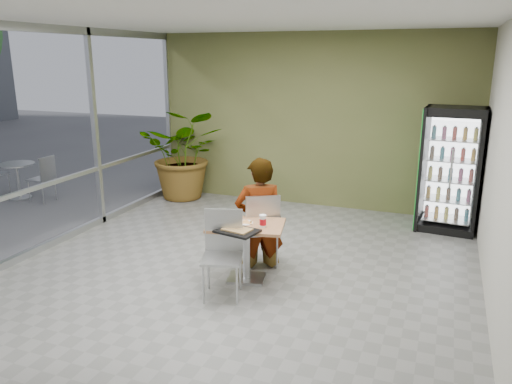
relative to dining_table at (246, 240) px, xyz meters
The scene contains 13 objects.
ground 0.57m from the dining_table, 158.20° to the left, with size 7.00×7.00×0.00m, color slate.
room_envelope 1.08m from the dining_table, 158.20° to the left, with size 6.00×7.00×3.20m, color beige, non-canonical shape.
storefront_frame 3.36m from the dining_table, behind, with size 0.10×7.00×3.20m, color #A9ABAE, non-canonical shape.
dining_table is the anchor object (origin of this frame).
chair_far 0.46m from the dining_table, 85.35° to the left, with size 0.62×0.62×1.03m.
chair_near 0.45m from the dining_table, 105.96° to the right, with size 0.57×0.57×1.02m.
seated_woman 0.50m from the dining_table, 91.75° to the left, with size 0.66×0.43×1.80m, color black.
pizza_plate 0.23m from the dining_table, 136.20° to the left, with size 0.27×0.20×0.03m.
soda_cup 0.37m from the dining_table, ahead, with size 0.09×0.09×0.15m.
napkin_stack 0.39m from the dining_table, 135.50° to the right, with size 0.16×0.16×0.02m, color white.
cafeteria_tray 0.39m from the dining_table, 87.70° to the right, with size 0.48×0.35×0.03m, color black.
beverage_fridge 3.81m from the dining_table, 51.89° to the left, with size 0.97×0.77×2.00m.
potted_plant 4.07m from the dining_table, 129.45° to the left, with size 1.61×1.39×1.79m, color #2E6E2C.
Camera 1 is at (2.40, -5.50, 2.76)m, focal length 35.00 mm.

